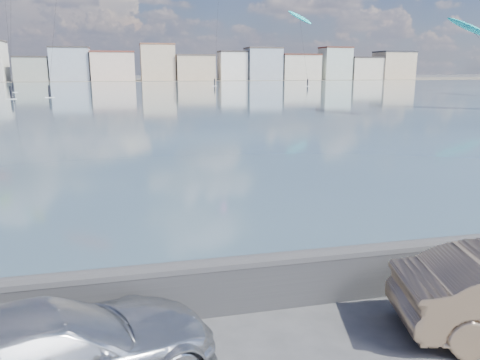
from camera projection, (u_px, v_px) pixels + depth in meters
name	position (u px, v px, depth m)	size (l,w,h in m)	color
bay_water	(133.00, 92.00, 92.72)	(500.00, 177.00, 0.00)	#2F4A57
far_shore_strip	(130.00, 80.00, 195.43)	(500.00, 60.00, 0.00)	#4C473D
seawall	(203.00, 285.00, 8.53)	(400.00, 0.36, 1.08)	#28282B
far_buildings	(133.00, 65.00, 181.08)	(240.79, 13.26, 14.60)	#B2B7C6
car_silver	(43.00, 359.00, 6.14)	(1.97, 4.86, 1.41)	#AFB1B7
kitesurfer_5	(300.00, 19.00, 130.99)	(7.10, 15.39, 21.08)	#19BFBF
kitesurfer_11	(470.00, 28.00, 97.06)	(7.49, 21.48, 16.04)	#19BFBF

